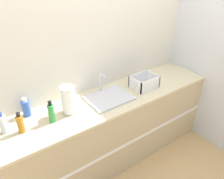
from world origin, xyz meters
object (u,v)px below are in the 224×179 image
Objects in this scene: bottle_green at (51,113)px; dish_rack at (144,83)px; sink at (109,97)px; paper_towel_roll at (68,100)px; bottle_amber at (20,124)px; bottle_blue at (26,108)px; bottle_clear at (3,124)px.

dish_rack is at bearing -0.85° from bottle_green.
paper_towel_roll is (-0.45, 0.01, 0.13)m from sink.
sink is 1.60× the size of dish_rack.
paper_towel_roll is 1.28× the size of bottle_green.
dish_rack is at bearing -1.43° from bottle_amber.
dish_rack is 1.49× the size of bottle_blue.
dish_rack is 1.38m from bottle_amber.
bottle_green is at bearing -3.84° from bottle_amber.
bottle_blue is at bearing 29.56° from bottle_clear.
sink reaches higher than bottle_clear.
bottle_clear is 0.40m from bottle_green.
paper_towel_roll reaches higher than bottle_blue.
sink is 0.47m from dish_rack.
bottle_blue is at bearing 151.73° from paper_towel_roll.
bottle_blue is at bearing 169.11° from dish_rack.
bottle_clear is (-1.03, 0.07, 0.07)m from sink.
bottle_blue is at bearing 166.05° from sink.
dish_rack is 1.11m from bottle_green.
sink is at bearing -13.95° from bottle_blue.
bottle_blue is 0.28m from bottle_green.
sink is at bearing -1.34° from paper_towel_roll.
dish_rack is at bearing -10.89° from bottle_blue.
paper_towel_roll is 0.20m from bottle_green.
bottle_blue is (-0.35, 0.19, -0.06)m from paper_towel_roll.
bottle_blue is 0.87× the size of bottle_green.
bottle_clear is at bearing -150.44° from bottle_blue.
bottle_amber is at bearing -117.55° from bottle_blue.
paper_towel_roll is at bearing -28.27° from bottle_blue.
bottle_clear reaches higher than dish_rack.
sink is at bearing 174.50° from dish_rack.
bottle_amber is at bearing -32.69° from bottle_clear.
paper_towel_roll is 1.41× the size of bottle_amber.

